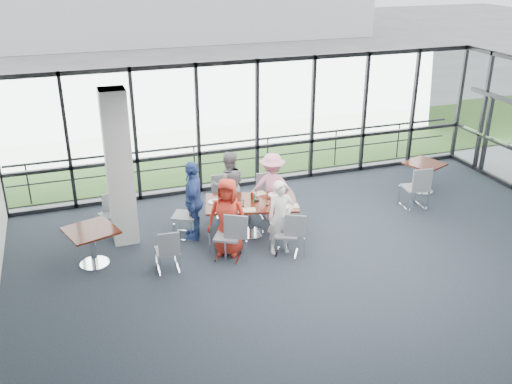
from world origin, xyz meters
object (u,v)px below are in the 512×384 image
object	(u,v)px
diner_near_left	(228,217)
chair_spare_lb	(110,215)
side_table_left	(91,235)
chair_main_nl	(228,236)
chair_main_end	(185,216)
structural_column	(119,168)
diner_far_left	(229,186)
chair_main_fl	(225,197)
main_table	(251,208)
diner_far_right	(272,186)
diner_end	(193,200)
chair_main_nr	(287,234)
chair_main_fr	(269,196)
side_table_right	(424,168)
chair_spare_la	(167,250)
chair_spare_r	(414,188)
diner_near_right	(281,218)

from	to	relation	value
diner_near_left	chair_spare_lb	size ratio (longest dim) A/B	1.95
side_table_left	chair_main_nl	bearing A→B (deg)	-14.27
chair_main_end	chair_main_nl	bearing A→B (deg)	53.73
structural_column	diner_far_left	world-z (taller)	structural_column
chair_main_fl	chair_main_end	bearing A→B (deg)	45.72
main_table	diner_far_right	size ratio (longest dim) A/B	1.37
diner_end	side_table_left	bearing A→B (deg)	-61.62
chair_main_nr	main_table	bearing A→B (deg)	140.00
diner_far_left	chair_main_nl	distance (m)	1.84
structural_column	diner_near_left	size ratio (longest dim) A/B	2.02
diner_end	chair_main_fr	world-z (taller)	diner_end
diner_far_left	chair_spare_lb	xyz separation A→B (m)	(-2.59, 0.18, -0.39)
diner_far_right	chair_spare_lb	bearing A→B (deg)	12.19
side_table_right	chair_main_fr	size ratio (longest dim) A/B	1.13
chair_main_fl	chair_spare_la	world-z (taller)	chair_main_fl
chair_main_fl	chair_main_fr	bearing A→B (deg)	174.66
main_table	chair_spare_r	bearing A→B (deg)	15.38
main_table	chair_spare_r	distance (m)	4.01
diner_near_right	chair_main_end	xyz separation A→B (m)	(-1.65, 1.26, -0.27)
side_table_left	diner_far_right	bearing A→B (deg)	11.31
diner_far_right	chair_main_fl	xyz separation A→B (m)	(-0.96, 0.47, -0.32)
diner_far_right	chair_main_nr	world-z (taller)	diner_far_right
main_table	chair_main_end	world-z (taller)	chair_main_end
structural_column	chair_main_nl	size ratio (longest dim) A/B	3.27
chair_main_fr	chair_spare_lb	distance (m)	3.50
chair_spare_lb	diner_far_left	bearing A→B (deg)	158.35
chair_main_nr	chair_main_fr	distance (m)	1.83
diner_near_left	chair_main_nr	xyz separation A→B (m)	(1.08, -0.43, -0.35)
diner_end	chair_spare_la	world-z (taller)	diner_end
diner_near_right	chair_main_fl	distance (m)	2.08
structural_column	chair_spare_r	size ratio (longest dim) A/B	3.18
side_table_left	chair_spare_r	size ratio (longest dim) A/B	1.10
structural_column	chair_main_nr	world-z (taller)	structural_column
diner_far_right	chair_main_nr	xyz separation A→B (m)	(-0.31, -1.64, -0.32)
diner_end	chair_spare_lb	bearing A→B (deg)	-100.53
diner_near_right	chair_main_nl	bearing A→B (deg)	178.00
structural_column	side_table_right	xyz separation A→B (m)	(7.34, 0.18, -0.98)
diner_far_left	diner_near_left	bearing A→B (deg)	83.38
diner_far_right	chair_main_nl	xyz separation A→B (m)	(-1.46, -1.43, -0.28)
chair_main_end	diner_end	bearing A→B (deg)	95.03
side_table_left	chair_main_nl	distance (m)	2.58
chair_main_fl	diner_end	bearing A→B (deg)	53.56
structural_column	diner_near_left	distance (m)	2.37
side_table_left	diner_near_right	distance (m)	3.64
side_table_left	chair_main_nr	size ratio (longest dim) A/B	1.24
main_table	chair_main_nl	world-z (taller)	chair_main_nl
chair_spare_r	chair_main_end	bearing A→B (deg)	-177.17
chair_main_nr	diner_near_left	bearing A→B (deg)	-172.17
chair_main_fl	chair_main_end	distance (m)	1.30
chair_main_nr	chair_main_end	bearing A→B (deg)	170.91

